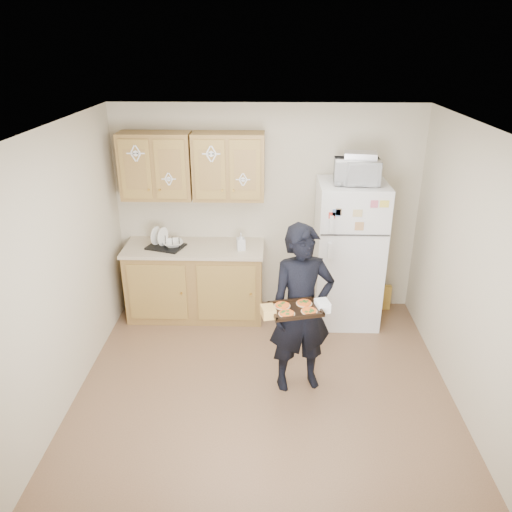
{
  "coord_description": "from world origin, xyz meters",
  "views": [
    {
      "loc": [
        0.04,
        -3.91,
        3.14
      ],
      "look_at": [
        -0.09,
        0.45,
        1.24
      ],
      "focal_mm": 35.0,
      "sensor_mm": 36.0,
      "label": 1
    }
  ],
  "objects_px": {
    "person": "(301,310)",
    "refrigerator": "(348,254)",
    "microwave": "(357,172)",
    "baking_tray": "(296,310)",
    "dish_rack": "(165,241)"
  },
  "relations": [
    {
      "from": "baking_tray",
      "to": "person",
      "type": "bearing_deg",
      "value": 61.85
    },
    {
      "from": "refrigerator",
      "to": "dish_rack",
      "type": "xyz_separation_m",
      "value": [
        -2.12,
        0.02,
        0.13
      ]
    },
    {
      "from": "refrigerator",
      "to": "microwave",
      "type": "relative_size",
      "value": 3.54
    },
    {
      "from": "microwave",
      "to": "person",
      "type": "bearing_deg",
      "value": -113.73
    },
    {
      "from": "refrigerator",
      "to": "microwave",
      "type": "bearing_deg",
      "value": -72.9
    },
    {
      "from": "person",
      "to": "refrigerator",
      "type": "bearing_deg",
      "value": 50.76
    },
    {
      "from": "microwave",
      "to": "dish_rack",
      "type": "distance_m",
      "value": 2.3
    },
    {
      "from": "refrigerator",
      "to": "microwave",
      "type": "height_order",
      "value": "microwave"
    },
    {
      "from": "refrigerator",
      "to": "dish_rack",
      "type": "bearing_deg",
      "value": 179.54
    },
    {
      "from": "baking_tray",
      "to": "dish_rack",
      "type": "xyz_separation_m",
      "value": [
        -1.44,
        1.6,
        -0.02
      ]
    },
    {
      "from": "baking_tray",
      "to": "microwave",
      "type": "distance_m",
      "value": 1.88
    },
    {
      "from": "person",
      "to": "dish_rack",
      "type": "relative_size",
      "value": 4.14
    },
    {
      "from": "person",
      "to": "microwave",
      "type": "distance_m",
      "value": 1.71
    },
    {
      "from": "refrigerator",
      "to": "microwave",
      "type": "distance_m",
      "value": 0.98
    },
    {
      "from": "baking_tray",
      "to": "microwave",
      "type": "xyz_separation_m",
      "value": [
        0.7,
        1.53,
        0.83
      ]
    }
  ]
}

